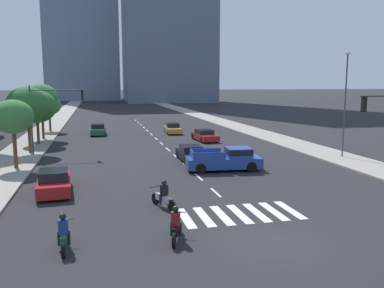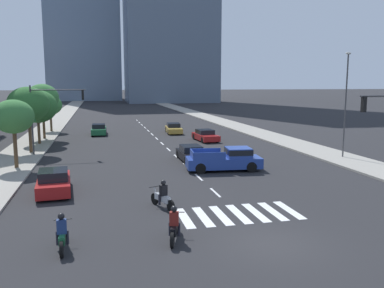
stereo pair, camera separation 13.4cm
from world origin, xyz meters
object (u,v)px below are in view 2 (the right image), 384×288
at_px(motorcycle_lead, 174,227).
at_px(street_tree_nearest, 13,117).
at_px(street_lamp_east, 346,98).
at_px(street_tree_second, 28,104).
at_px(motorcycle_third, 163,197).
at_px(sedan_red_3, 54,182).
at_px(street_tree_fourth, 42,98).
at_px(pickup_truck, 227,159).
at_px(sedan_gold_1, 174,129).
at_px(street_tree_third, 37,107).
at_px(street_tree_fifth, 50,105).
at_px(sedan_green_2, 99,130).
at_px(motorcycle_trailing, 62,235).
at_px(traffic_signal_far, 52,107).
at_px(sedan_red_0, 205,136).
at_px(sedan_black_4, 191,154).

height_order(motorcycle_lead, street_tree_nearest, street_tree_nearest).
height_order(street_lamp_east, street_tree_second, street_lamp_east).
bearing_deg(motorcycle_third, sedan_red_3, 30.23).
bearing_deg(street_tree_fourth, street_tree_second, -90.00).
distance_m(pickup_truck, sedan_gold_1, 22.95).
relative_size(street_lamp_east, street_tree_third, 1.58).
height_order(street_lamp_east, street_tree_third, street_lamp_east).
distance_m(street_tree_nearest, street_tree_fifth, 23.74).
relative_size(sedan_green_2, street_tree_fourth, 0.72).
height_order(sedan_green_2, street_tree_second, street_tree_second).
bearing_deg(motorcycle_trailing, street_tree_fourth, 6.48).
relative_size(motorcycle_third, sedan_red_3, 0.45).
bearing_deg(street_tree_fourth, street_tree_fifth, 90.00).
relative_size(sedan_green_2, street_tree_second, 0.74).
height_order(motorcycle_trailing, sedan_green_2, motorcycle_trailing).
bearing_deg(traffic_signal_far, street_lamp_east, -16.67).
relative_size(street_lamp_east, street_tree_second, 1.48).
bearing_deg(pickup_truck, traffic_signal_far, 149.94).
xyz_separation_m(pickup_truck, sedan_red_0, (2.43, 15.19, -0.23)).
distance_m(street_tree_second, street_tree_fourth, 9.63).
height_order(pickup_truck, traffic_signal_far, traffic_signal_far).
height_order(sedan_green_2, traffic_signal_far, traffic_signal_far).
relative_size(sedan_gold_1, sedan_red_3, 1.07).
relative_size(street_tree_nearest, street_tree_fourth, 0.82).
bearing_deg(motorcycle_trailing, street_tree_fifth, 5.04).
height_order(sedan_gold_1, street_tree_nearest, street_tree_nearest).
relative_size(sedan_black_4, street_tree_second, 0.78).
relative_size(pickup_truck, street_tree_second, 0.95).
bearing_deg(sedan_black_4, street_tree_nearest, -88.85).
height_order(motorcycle_trailing, sedan_red_3, motorcycle_trailing).
bearing_deg(pickup_truck, motorcycle_lead, -111.19).
bearing_deg(street_tree_fourth, sedan_green_2, 27.68).
height_order(motorcycle_lead, sedan_red_3, motorcycle_lead).
relative_size(motorcycle_third, traffic_signal_far, 0.34).
distance_m(motorcycle_trailing, street_lamp_east, 26.49).
bearing_deg(street_tree_fourth, sedan_red_3, -81.93).
xyz_separation_m(street_tree_third, street_tree_fourth, (0.00, 4.11, 0.75)).
bearing_deg(sedan_red_3, motorcycle_third, -131.41).
xyz_separation_m(motorcycle_trailing, street_tree_fifth, (-4.54, 39.76, 2.95)).
bearing_deg(street_tree_second, motorcycle_third, -63.86).
height_order(motorcycle_trailing, sedan_black_4, motorcycle_trailing).
relative_size(sedan_red_0, street_lamp_east, 0.52).
bearing_deg(traffic_signal_far, street_tree_fourth, 101.03).
xyz_separation_m(pickup_truck, street_tree_second, (-15.18, 10.66, 3.68)).
height_order(sedan_red_3, traffic_signal_far, traffic_signal_far).
distance_m(pickup_truck, street_lamp_east, 12.11).
distance_m(sedan_red_0, street_tree_nearest, 21.22).
relative_size(pickup_truck, street_tree_fourth, 0.92).
distance_m(motorcycle_trailing, sedan_red_3, 8.70).
bearing_deg(street_lamp_east, sedan_red_3, -165.73).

